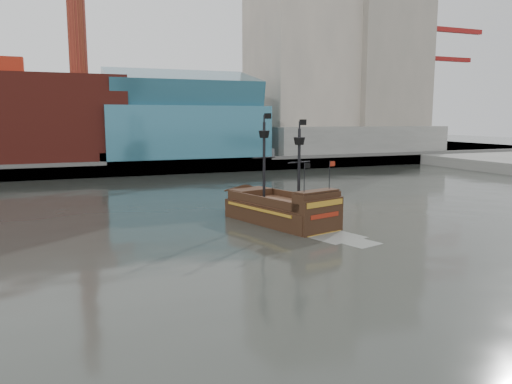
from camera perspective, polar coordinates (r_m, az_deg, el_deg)
name	(u,v)px	position (r m, az deg, el deg)	size (l,w,h in m)	color
ground	(311,295)	(28.93, 6.34, -11.57)	(400.00, 400.00, 0.00)	#272A25
promenade_far	(117,157)	(116.91, -15.65, 3.84)	(220.00, 60.00, 2.00)	slate
seawall	(137,168)	(87.74, -13.44, 2.66)	(220.00, 1.00, 2.60)	#4C4C49
skyline	(142,47)	(110.90, -12.92, 15.90)	(149.00, 45.00, 62.00)	#7C634A
crane_a	(429,82)	(140.33, 19.19, 11.82)	(22.50, 4.00, 32.25)	slate
crane_b	(431,97)	(153.98, 19.38, 10.16)	(19.10, 4.00, 26.25)	slate
pirate_ship	(281,213)	(47.20, 2.92, -2.37)	(8.26, 15.42, 11.06)	black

